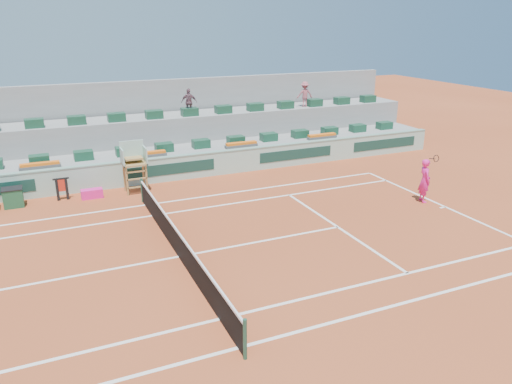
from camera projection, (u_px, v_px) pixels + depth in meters
ground at (179, 257)px, 17.09m from camera, size 90.00×90.00×0.00m
seating_tier_lower at (123, 162)px, 26.15m from camera, size 36.00×4.00×1.20m
seating_tier_upper at (117, 143)px, 27.30m from camera, size 36.00×2.40×2.60m
stadium_back_wall at (111, 121)px, 28.39m from camera, size 36.00×0.40×4.40m
player_bag at (92, 194)px, 22.64m from camera, size 0.95×0.42×0.42m
spectator_mid at (189, 102)px, 27.68m from camera, size 0.95×0.70×1.50m
spectator_right at (305, 94)px, 30.52m from camera, size 1.06×0.72×1.52m
court_lines at (179, 257)px, 17.09m from camera, size 23.89×11.09×0.01m
tennis_net at (178, 243)px, 16.92m from camera, size 0.10×11.97×1.10m
advertising_hoarding at (132, 173)px, 24.24m from camera, size 36.00×0.34×1.26m
umpire_chair at (134, 160)px, 23.07m from camera, size 1.10×0.90×2.40m
seat_row_lower at (125, 151)px, 25.10m from camera, size 32.90×0.60×0.44m
seat_row_upper at (116, 117)px, 26.28m from camera, size 32.90×0.60×0.44m
flower_planters at (96, 160)px, 23.87m from camera, size 26.80×0.36×0.28m
drink_cooler_a at (13, 197)px, 21.55m from camera, size 0.84×0.73×0.84m
towel_rack at (62, 187)px, 22.28m from camera, size 0.69×0.11×1.03m
tennis_player at (425, 180)px, 21.97m from camera, size 0.66×0.97×2.28m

